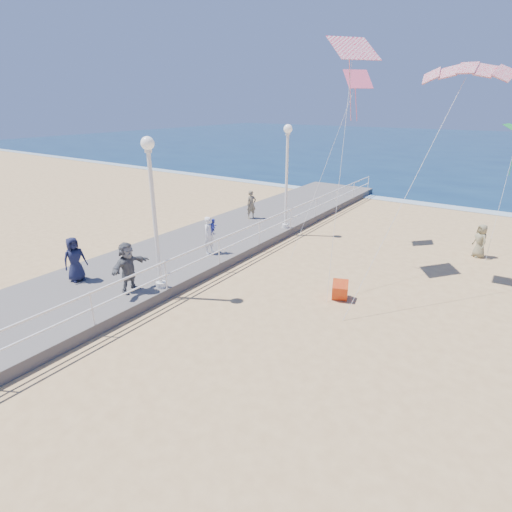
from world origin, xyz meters
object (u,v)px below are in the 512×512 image
Objects in this scene: toddler_held at (214,227)px; spectator_5 at (128,267)px; lamp_post_far at (287,166)px; woman_holding_toddler at (209,235)px; spectator_4 at (75,259)px; box_kite at (340,291)px; lamp_post_mid at (153,200)px; spectator_6 at (251,205)px; beach_walker_c at (480,241)px.

spectator_5 reaches higher than toddler_held.
lamp_post_far reaches higher than woman_holding_toddler.
spectator_4 is 9.91m from box_kite.
spectator_5 is at bearing -66.33° from spectator_4.
lamp_post_far is 11.06m from spectator_4.
spectator_4 is at bearing 95.70° from spectator_5.
spectator_6 is at bearing 105.15° from lamp_post_mid.
toddler_held is 5.94m from spectator_6.
lamp_post_far is 2.90× the size of spectator_5.
lamp_post_mid is 4.51m from woman_holding_toddler.
box_kite is at bearing 32.78° from lamp_post_mid.
lamp_post_far is 8.87× the size of box_kite.
beach_walker_c is (9.90, 7.44, -0.46)m from woman_holding_toddler.
spectator_4 is at bearing -83.17° from beach_walker_c.
spectator_5 is 10.48m from spectator_6.
toddler_held is 12.20m from beach_walker_c.
beach_walker_c is (9.09, 2.16, -2.88)m from lamp_post_far.
box_kite is at bearing -44.81° from lamp_post_far.
lamp_post_mid is 14.68m from beach_walker_c.
toddler_held is at bearing -97.36° from lamp_post_far.
beach_walker_c is (11.66, 1.68, -0.44)m from spectator_6.
spectator_4 is at bearing -106.51° from lamp_post_far.
spectator_6 is at bearing 19.84° from toddler_held.
toddler_held is 6.31m from box_kite.
lamp_post_mid reaches higher than spectator_5.
beach_walker_c is at bearing -52.14° from toddler_held.
toddler_held is at bearing -92.21° from beach_walker_c.
lamp_post_mid is 3.40× the size of beach_walker_c.
beach_walker_c is at bearing -45.72° from spectator_5.
woman_holding_toddler is (-0.81, -5.28, -2.42)m from lamp_post_far.
lamp_post_far is 7.27× the size of toddler_held.
spectator_4 reaches higher than spectator_6.
box_kite is (6.16, 4.37, -1.02)m from spectator_5.
spectator_5 reaches higher than woman_holding_toddler.
woman_holding_toddler is 0.98× the size of spectator_4.
beach_walker_c is (9.76, 11.98, -0.54)m from spectator_5.
lamp_post_mid is 3.17× the size of woman_holding_toddler.
lamp_post_mid is at bearing -78.15° from beach_walker_c.
woman_holding_toddler is 4.55m from spectator_5.
woman_holding_toddler is 2.29× the size of toddler_held.
lamp_post_mid is at bearing -90.00° from lamp_post_far.
spectator_5 is at bearing -128.85° from lamp_post_mid.
box_kite is (6.31, -0.18, -0.94)m from woman_holding_toddler.
spectator_4 reaches higher than beach_walker_c.
spectator_6 is (-1.90, 10.31, -0.10)m from spectator_5.
lamp_post_far reaches higher than spectator_5.
spectator_5 reaches higher than box_kite.
beach_walker_c is (9.09, 11.16, -2.88)m from lamp_post_mid.
woman_holding_toddler is 6.02m from spectator_6.
spectator_4 reaches higher than woman_holding_toddler.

